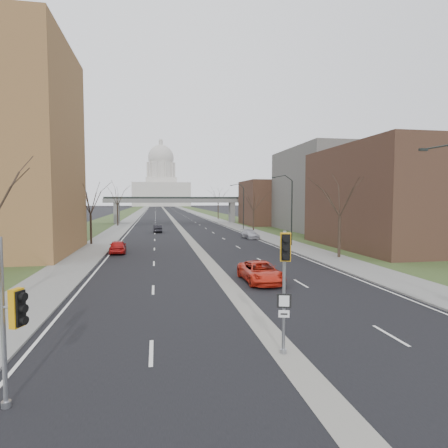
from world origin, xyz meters
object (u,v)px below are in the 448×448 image
object	(u,v)px
car_left_near	(118,247)
car_right_mid	(250,234)
signal_pole_left	(2,299)
car_left_far	(157,229)
signal_pole_median	(285,270)
car_right_near	(261,272)

from	to	relation	value
car_left_near	car_right_mid	size ratio (longest dim) A/B	0.98
signal_pole_left	car_left_far	size ratio (longest dim) A/B	1.19
car_left_far	car_left_near	bearing A→B (deg)	76.88
signal_pole_median	car_right_mid	world-z (taller)	signal_pole_median
signal_pole_median	car_left_far	size ratio (longest dim) A/B	1.15
signal_pole_left	car_right_mid	world-z (taller)	signal_pole_left
car_right_near	car_right_mid	size ratio (longest dim) A/B	1.20
signal_pole_median	car_left_near	world-z (taller)	signal_pole_median
signal_pole_median	car_right_mid	distance (m)	41.95
signal_pole_left	car_right_mid	bearing A→B (deg)	90.78
signal_pole_median	car_left_far	distance (m)	54.12
car_left_near	signal_pole_left	bearing A→B (deg)	86.97
signal_pole_median	car_left_near	bearing A→B (deg)	121.63
signal_pole_median	car_right_near	world-z (taller)	signal_pole_median
car_right_mid	car_left_far	bearing A→B (deg)	128.78
signal_pole_left	car_left_far	xyz separation A→B (m)	(4.29, 55.97, -2.47)
signal_pole_median	car_right_near	size ratio (longest dim) A/B	0.90
signal_pole_left	car_left_far	world-z (taller)	signal_pole_left
car_left_near	car_left_far	xyz separation A→B (m)	(4.32, 25.23, -0.06)
car_left_near	car_right_near	size ratio (longest dim) A/B	0.82
car_left_far	signal_pole_left	bearing A→B (deg)	82.20
signal_pole_left	car_left_near	bearing A→B (deg)	113.34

